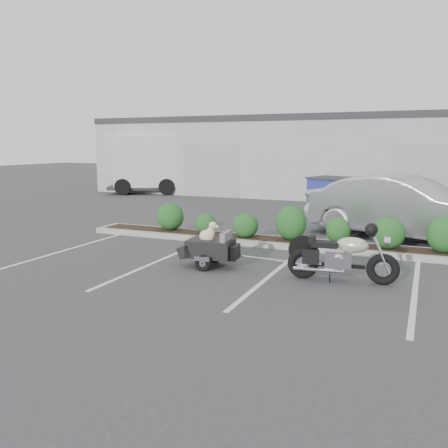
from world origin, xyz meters
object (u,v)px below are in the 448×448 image
at_px(pet_trailer, 210,248).
at_px(sedan, 404,208).
at_px(delivery_truck, 171,166).
at_px(motorcycle, 342,257).
at_px(dumpster, 339,196).

distance_m(pet_trailer, sedan, 6.07).
height_order(pet_trailer, delivery_truck, delivery_truck).
height_order(sedan, delivery_truck, delivery_truck).
distance_m(motorcycle, delivery_truck, 17.58).
height_order(motorcycle, sedan, sedan).
bearing_deg(sedan, dumpster, 51.37).
xyz_separation_m(pet_trailer, delivery_truck, (-8.53, 13.40, 1.04)).
xyz_separation_m(motorcycle, delivery_truck, (-11.32, 13.42, 0.98)).
height_order(pet_trailer, sedan, sedan).
bearing_deg(dumpster, motorcycle, -59.72).
bearing_deg(dumpster, sedan, -39.04).
height_order(dumpster, delivery_truck, delivery_truck).
bearing_deg(delivery_truck, motorcycle, -74.20).
xyz_separation_m(dumpster, delivery_truck, (-9.69, 4.40, 0.75)).
xyz_separation_m(motorcycle, pet_trailer, (-2.78, 0.02, -0.06)).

